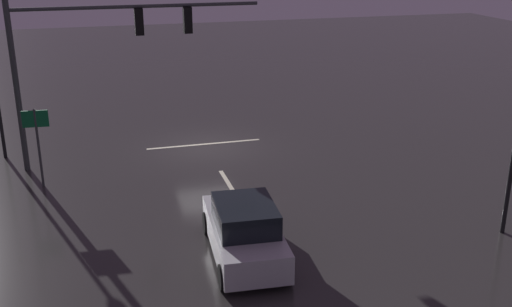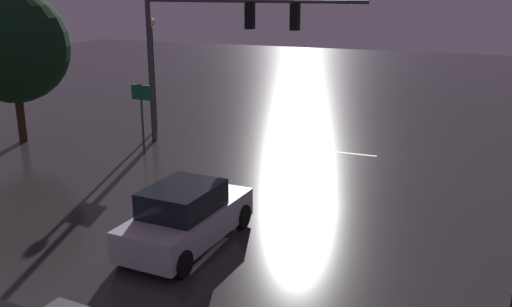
# 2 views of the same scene
# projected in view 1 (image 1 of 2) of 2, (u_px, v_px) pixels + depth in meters

# --- Properties ---
(ground_plane) EXTENTS (80.00, 80.00, 0.00)m
(ground_plane) POSITION_uv_depth(u_px,v_px,m) (206.00, 147.00, 26.29)
(ground_plane) COLOR #2D2B2B
(traffic_signal_assembly) EXTENTS (9.41, 0.47, 6.89)m
(traffic_signal_assembly) POSITION_uv_depth(u_px,v_px,m) (97.00, 43.00, 22.94)
(traffic_signal_assembly) COLOR #383A3D
(traffic_signal_assembly) RESTS_ON ground_plane
(lane_dash_far) EXTENTS (0.16, 2.20, 0.01)m
(lane_dash_far) POSITION_uv_depth(u_px,v_px,m) (227.00, 181.00, 22.66)
(lane_dash_far) COLOR beige
(lane_dash_far) RESTS_ON ground_plane
(lane_dash_mid) EXTENTS (0.16, 2.20, 0.01)m
(lane_dash_mid) POSITION_uv_depth(u_px,v_px,m) (275.00, 258.00, 17.21)
(lane_dash_mid) COLOR beige
(lane_dash_mid) RESTS_ON ground_plane
(stop_bar) EXTENTS (5.00, 0.16, 0.01)m
(stop_bar) POSITION_uv_depth(u_px,v_px,m) (204.00, 144.00, 26.69)
(stop_bar) COLOR beige
(stop_bar) RESTS_ON ground_plane
(car_approaching) EXTENTS (2.16, 4.47, 1.70)m
(car_approaching) POSITION_uv_depth(u_px,v_px,m) (244.00, 231.00, 17.06)
(car_approaching) COLOR #B7B7BC
(car_approaching) RESTS_ON ground_plane
(route_sign) EXTENTS (0.90, 0.13, 2.91)m
(route_sign) POSITION_uv_depth(u_px,v_px,m) (37.00, 131.00, 21.50)
(route_sign) COLOR #383A3D
(route_sign) RESTS_ON ground_plane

